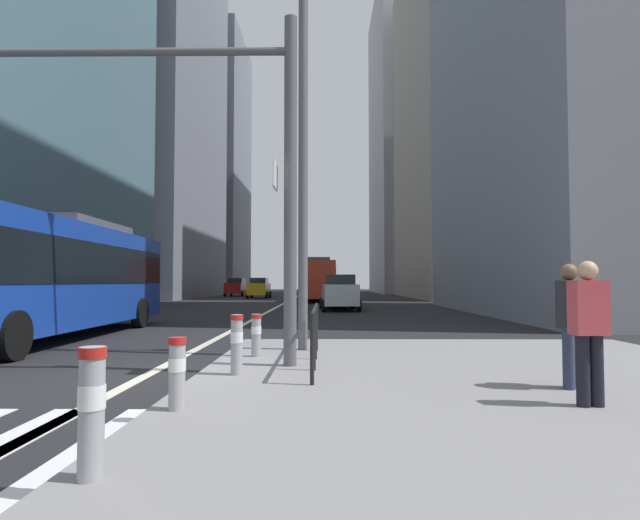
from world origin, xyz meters
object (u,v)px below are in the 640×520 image
(city_bus_red_distant, at_px, (323,279))
(car_receding_near, at_px, (337,291))
(car_receding_far, at_px, (339,292))
(city_bus_blue_oncoming, at_px, (50,272))
(pedestrian_walking, at_px, (589,326))
(traffic_signal_gantry, at_px, (152,131))
(bollard_left, at_px, (177,369))
(pedestrian_waiting, at_px, (570,319))
(car_oncoming_far, at_px, (237,287))
(bollard_front, at_px, (92,406))
(car_oncoming_mid, at_px, (259,288))
(bollard_back, at_px, (256,333))
(street_lamp_post, at_px, (303,107))
(city_bus_red_receding, at_px, (318,278))
(bollard_right, at_px, (237,341))

(city_bus_red_distant, distance_m, car_receding_near, 29.97)
(car_receding_near, distance_m, car_receding_far, 4.03)
(city_bus_blue_oncoming, distance_m, pedestrian_walking, 13.12)
(traffic_signal_gantry, bearing_deg, pedestrian_walking, -24.88)
(car_receding_near, xyz_separation_m, bollard_left, (-2.39, -26.29, -0.39))
(city_bus_red_distant, xyz_separation_m, bollard_left, (-1.32, -56.23, -1.24))
(bollard_left, distance_m, pedestrian_walking, 4.68)
(pedestrian_walking, bearing_deg, pedestrian_waiting, 75.77)
(traffic_signal_gantry, bearing_deg, car_receding_near, 80.88)
(pedestrian_waiting, bearing_deg, car_oncoming_far, 104.87)
(car_receding_near, height_order, pedestrian_waiting, car_receding_near)
(bollard_front, bearing_deg, car_oncoming_far, 98.70)
(bollard_front, distance_m, pedestrian_walking, 5.20)
(car_oncoming_mid, height_order, bollard_back, car_oncoming_mid)
(car_receding_near, distance_m, street_lamp_post, 21.70)
(city_bus_red_receding, distance_m, car_receding_near, 9.84)
(city_bus_red_distant, bearing_deg, car_receding_far, -88.16)
(car_oncoming_mid, height_order, pedestrian_walking, car_oncoming_mid)
(city_bus_red_receding, relative_size, street_lamp_post, 1.42)
(car_oncoming_far, relative_size, pedestrian_walking, 2.72)
(street_lamp_post, relative_size, pedestrian_walking, 4.84)
(bollard_front, bearing_deg, pedestrian_walking, 25.20)
(street_lamp_post, xyz_separation_m, bollard_front, (-1.21, -7.05, -4.61))
(bollard_front, bearing_deg, car_receding_far, 84.24)
(bollard_back, height_order, pedestrian_waiting, pedestrian_waiting)
(traffic_signal_gantry, xyz_separation_m, bollard_back, (1.68, 1.07, -3.56))
(bollard_left, height_order, bollard_back, bollard_back)
(street_lamp_post, height_order, bollard_front, street_lamp_post)
(city_bus_blue_oncoming, distance_m, car_receding_near, 19.98)
(traffic_signal_gantry, xyz_separation_m, bollard_front, (1.31, -4.99, -3.48))
(bollard_left, bearing_deg, bollard_right, 82.33)
(city_bus_red_distant, height_order, car_oncoming_mid, city_bus_red_distant)
(city_bus_red_receding, height_order, pedestrian_waiting, city_bus_red_receding)
(city_bus_red_receding, bearing_deg, car_receding_near, -82.29)
(car_receding_far, xyz_separation_m, pedestrian_walking, (2.25, -22.05, 0.08))
(bollard_left, height_order, bollard_right, bollard_right)
(traffic_signal_gantry, bearing_deg, car_oncoming_far, 98.04)
(pedestrian_walking, bearing_deg, car_oncoming_mid, 102.22)
(city_bus_blue_oncoming, distance_m, car_oncoming_far, 41.44)
(car_receding_far, bearing_deg, street_lamp_post, -94.11)
(street_lamp_post, distance_m, pedestrian_waiting, 6.83)
(car_receding_near, distance_m, car_oncoming_far, 25.37)
(street_lamp_post, bearing_deg, pedestrian_waiting, -45.92)
(bollard_back, height_order, pedestrian_walking, pedestrian_walking)
(bollard_right, distance_m, bollard_back, 1.91)
(car_receding_far, height_order, pedestrian_walking, car_receding_far)
(city_bus_blue_oncoming, relative_size, bollard_back, 14.48)
(bollard_front, relative_size, pedestrian_walking, 0.57)
(city_bus_red_receding, height_order, car_oncoming_far, city_bus_red_receding)
(car_oncoming_far, relative_size, street_lamp_post, 0.56)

